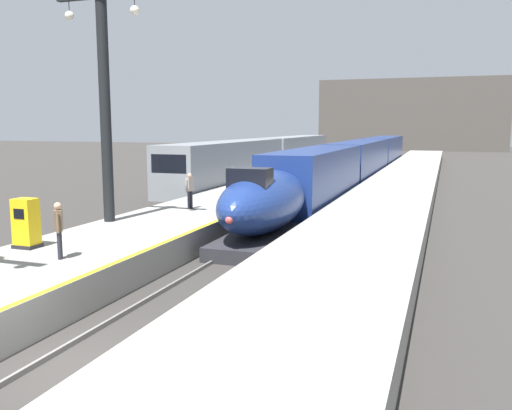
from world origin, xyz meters
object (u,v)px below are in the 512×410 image
Objects in this scene: regional_train_adjacent at (267,157)px; ticket_machine_yellow at (26,225)px; passenger_near_edge at (233,179)px; passenger_mid_platform at (59,226)px; passenger_far_waiting at (190,188)px; rolling_suitcase at (241,193)px; highspeed_train_main at (356,162)px; station_column_mid at (104,84)px.

ticket_machine_yellow is at bearing -85.49° from regional_train_adjacent.
passenger_mid_platform is (0.30, -14.49, 0.00)m from passenger_near_edge.
regional_train_adjacent is at bearing 99.44° from passenger_far_waiting.
passenger_mid_platform and passenger_far_waiting have the same top height.
regional_train_adjacent is at bearing 102.78° from passenger_near_edge.
ticket_machine_yellow reaches higher than rolling_suitcase.
highspeed_train_main is 8.13m from regional_train_adjacent.
highspeed_train_main is 36.06× the size of ticket_machine_yellow.
highspeed_train_main is 32.20m from ticket_machine_yellow.
passenger_near_edge and passenger_mid_platform have the same top height.
highspeed_train_main reaches higher than rolling_suitcase.
station_column_mid reaches higher than regional_train_adjacent.
station_column_mid reaches higher than passenger_far_waiting.
regional_train_adjacent is at bearing 94.61° from station_column_mid.
regional_train_adjacent is 19.17m from passenger_near_edge.
passenger_far_waiting is 1.06× the size of ticket_machine_yellow.
regional_train_adjacent is at bearing 104.28° from rolling_suitcase.
passenger_far_waiting is at bearing -102.77° from rolling_suitcase.
passenger_near_edge reaches higher than rolling_suitcase.
regional_train_adjacent reaches higher than passenger_far_waiting.
passenger_far_waiting is 4.42m from rolling_suitcase.
station_column_mid reaches higher than passenger_near_edge.
passenger_mid_platform reaches higher than rolling_suitcase.
station_column_mid is 10.20m from rolling_suitcase.
station_column_mid is 6.34m from passenger_far_waiting.
station_column_mid reaches higher than highspeed_train_main.
passenger_near_edge is 1.00× the size of passenger_mid_platform.
station_column_mid is 9.37× the size of rolling_suitcase.
station_column_mid is 5.44× the size of passenger_near_edge.
station_column_mid reaches higher than ticket_machine_yellow.
passenger_near_edge is at bearing 85.11° from passenger_far_waiting.
regional_train_adjacent is at bearing 97.78° from passenger_mid_platform.
passenger_near_edge is at bearing 82.94° from ticket_machine_yellow.
highspeed_train_main is at bearing 77.53° from station_column_mid.
rolling_suitcase is at bearing 72.59° from station_column_mid.
regional_train_adjacent is 21.66× the size of passenger_mid_platform.
passenger_far_waiting is 1.72× the size of rolling_suitcase.
highspeed_train_main is at bearing 77.95° from passenger_near_edge.
passenger_near_edge is (4.24, -18.70, -0.09)m from regional_train_adjacent.
passenger_mid_platform is 2.18m from ticket_machine_yellow.
station_column_mid reaches higher than rolling_suitcase.
passenger_near_edge is at bearing 157.62° from rolling_suitcase.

